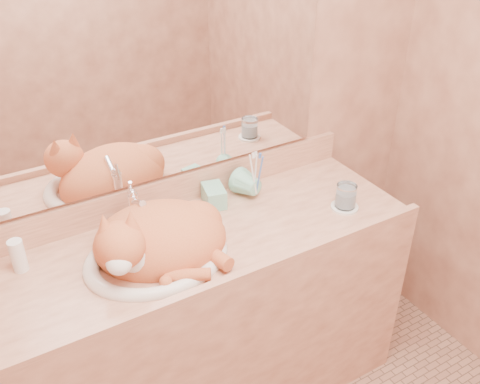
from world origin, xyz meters
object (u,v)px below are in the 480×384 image
cat (156,238)px  water_glass (346,196)px  soap_dispenser (218,193)px  vanity_counter (204,325)px  sink_basin (155,240)px  toothbrush_cup (256,189)px

cat → water_glass: size_ratio=4.93×
cat → soap_dispenser: bearing=40.9°
vanity_counter → sink_basin: size_ratio=3.26×
sink_basin → cat: (0.01, 0.01, 0.00)m
sink_basin → water_glass: bearing=-11.3°
sink_basin → toothbrush_cup: 0.50m
water_glass → cat: bearing=172.9°
toothbrush_cup → water_glass: 0.35m
vanity_counter → cat: (-0.17, -0.01, 0.51)m
soap_dispenser → toothbrush_cup: size_ratio=1.57×
vanity_counter → water_glass: (0.58, -0.10, 0.48)m
vanity_counter → soap_dispenser: bearing=41.1°
vanity_counter → water_glass: water_glass is taller
vanity_counter → soap_dispenser: 0.54m
vanity_counter → sink_basin: 0.53m
sink_basin → water_glass: (0.75, -0.08, -0.02)m
sink_basin → soap_dispenser: (0.31, 0.14, 0.01)m
sink_basin → water_glass: size_ratio=5.26×
sink_basin → cat: size_ratio=1.07×
sink_basin → cat: bearing=47.0°
soap_dispenser → vanity_counter: bearing=-126.3°
sink_basin → toothbrush_cup: bearing=11.1°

